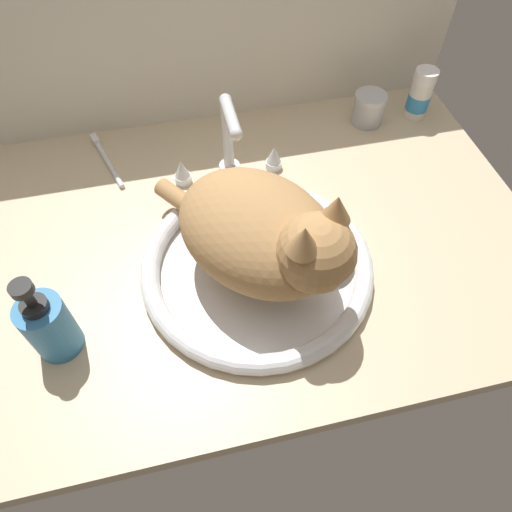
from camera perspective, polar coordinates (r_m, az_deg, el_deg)
countertop at (r=82.79cm, az=-1.12°, el=2.02°), size 102.23×69.02×3.00cm
backsplash_wall at (r=99.22cm, az=-6.10°, el=24.44°), size 102.23×2.40×37.24cm
sink_basin at (r=75.80cm, az=0.00°, el=-1.18°), size 37.87×37.87×3.09cm
faucet at (r=86.61cm, az=-3.41°, el=12.96°), size 21.04×11.93×17.77cm
cat at (r=67.53cm, az=1.33°, el=2.48°), size 31.45×35.62×19.02cm
soap_pump_bottle at (r=71.19cm, az=-24.08°, el=-7.80°), size 6.53×6.53×15.75cm
pill_bottle at (r=109.02cm, az=19.48°, el=18.09°), size 4.74×4.74×10.75cm
metal_jar at (r=105.34cm, az=13.65°, el=17.19°), size 6.70×6.70×6.56cm
toothbrush at (r=98.79cm, az=-17.87°, el=11.21°), size 6.01×16.03×1.70cm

